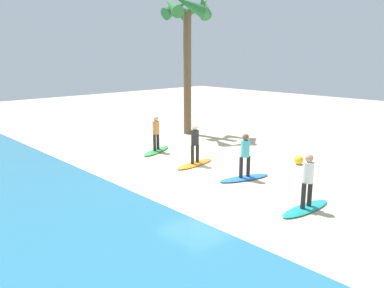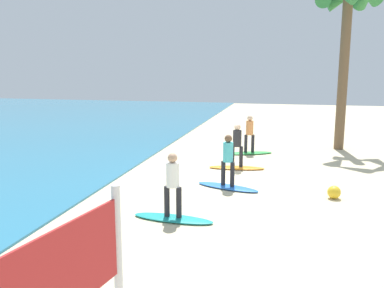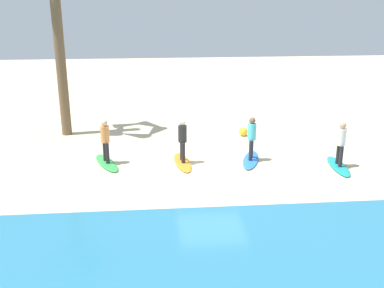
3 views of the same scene
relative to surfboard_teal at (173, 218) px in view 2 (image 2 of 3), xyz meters
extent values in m
plane|color=beige|center=(4.70, -0.06, -0.04)|extent=(60.00, 60.00, 0.00)
ellipsoid|color=teal|center=(0.00, 0.00, 0.00)|extent=(0.72, 2.14, 0.09)
cylinder|color=#232328|center=(0.01, 0.16, 0.43)|extent=(0.14, 0.14, 0.78)
cylinder|color=#232328|center=(-0.01, -0.16, 0.43)|extent=(0.14, 0.14, 0.78)
cylinder|color=white|center=(0.00, 0.00, 1.14)|extent=(0.32, 0.32, 0.62)
sphere|color=tan|center=(0.00, 0.00, 1.56)|extent=(0.24, 0.24, 0.24)
ellipsoid|color=blue|center=(3.09, -0.94, 0.00)|extent=(1.17, 2.17, 0.09)
cylinder|color=#232328|center=(3.14, -0.79, 0.43)|extent=(0.14, 0.14, 0.78)
cylinder|color=#232328|center=(3.05, -1.09, 0.43)|extent=(0.14, 0.14, 0.78)
cylinder|color=#4CC6D1|center=(3.09, -0.94, 1.14)|extent=(0.32, 0.32, 0.62)
sphere|color=brown|center=(3.09, -0.94, 1.56)|extent=(0.24, 0.24, 0.24)
ellipsoid|color=orange|center=(5.72, -0.90, 0.00)|extent=(0.77, 2.15, 0.09)
cylinder|color=#232328|center=(5.70, -0.75, 0.43)|extent=(0.14, 0.14, 0.78)
cylinder|color=#232328|center=(5.73, -1.06, 0.43)|extent=(0.14, 0.14, 0.78)
cylinder|color=#262628|center=(5.72, -0.90, 1.14)|extent=(0.32, 0.32, 0.62)
sphere|color=beige|center=(5.72, -0.90, 1.56)|extent=(0.24, 0.24, 0.24)
ellipsoid|color=green|center=(8.57, -1.11, 0.00)|extent=(1.31, 2.16, 0.09)
cylinder|color=#232328|center=(8.51, -0.96, 0.43)|extent=(0.14, 0.14, 0.78)
cylinder|color=#232328|center=(8.63, -1.25, 0.43)|extent=(0.14, 0.14, 0.78)
cylinder|color=#E58C4C|center=(8.57, -1.11, 1.14)|extent=(0.32, 0.32, 0.62)
sphere|color=beige|center=(8.57, -1.11, 1.56)|extent=(0.24, 0.24, 0.24)
cylinder|color=silver|center=(-5.40, -0.87, 1.21)|extent=(0.10, 0.10, 2.50)
cylinder|color=brown|center=(10.71, -5.12, 3.36)|extent=(0.44, 0.44, 6.82)
sphere|color=yellow|center=(2.75, -4.14, 0.15)|extent=(0.39, 0.39, 0.39)
camera|label=1|loc=(-5.41, 9.83, 4.50)|focal=35.79mm
camera|label=2|loc=(-9.56, -2.72, 3.76)|focal=38.69mm
camera|label=3|loc=(6.79, 15.09, 6.10)|focal=42.44mm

